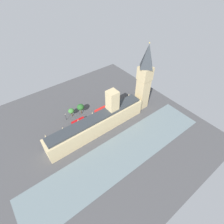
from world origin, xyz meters
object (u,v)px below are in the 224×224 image
Objects in this scene: pedestrian_far_end at (124,107)px; plane_tree_under_trees at (71,111)px; street_lamp_slot_10 at (66,116)px; pedestrian_kerbside at (80,130)px; car_dark_green_opposite_hall at (60,132)px; car_white_midblock at (114,103)px; double_decker_bus_trailing at (100,110)px; parliament_building at (99,122)px; pedestrian_corner at (97,121)px; clock_tower at (145,77)px; street_lamp_near_tower at (79,111)px; double_decker_bus_by_river_gate at (78,122)px; plane_tree_leading at (81,107)px.

plane_tree_under_trees reaches higher than pedestrian_far_end.
pedestrian_kerbside is at bearing -169.47° from street_lamp_slot_10.
car_white_midblock is at bearing 89.88° from car_dark_green_opposite_hall.
double_decker_bus_trailing reaches higher than pedestrian_kerbside.
pedestrian_corner is at bearing -18.58° from parliament_building.
pedestrian_far_end is 0.97× the size of pedestrian_kerbside.
plane_tree_under_trees is 5.92m from street_lamp_slot_10.
pedestrian_corner reaches higher than pedestrian_kerbside.
street_lamp_slot_10 is (24.68, 15.15, -3.42)m from parliament_building.
clock_tower reaches higher than pedestrian_kerbside.
pedestrian_corner is (-8.87, 25.12, -0.12)m from car_white_midblock.
parliament_building is 32.99m from car_white_midblock.
car_dark_green_opposite_hall is at bearing -102.26° from pedestrian_corner.
pedestrian_far_end is 0.27× the size of street_lamp_near_tower.
pedestrian_corner is at bearing 80.54° from clock_tower.
car_white_midblock is 2.77× the size of pedestrian_kerbside.
parliament_building reaches higher than double_decker_bus_trailing.
clock_tower is at bearing 46.59° from car_white_midblock.
double_decker_bus_by_river_gate is 6.68× the size of pedestrian_kerbside.
clock_tower is (0.66, -44.44, 20.92)m from parliament_building.
clock_tower is 12.76× the size of car_white_midblock.
double_decker_bus_by_river_gate is 14.30m from pedestrian_corner.
clock_tower is 56.04m from plane_tree_leading.
car_white_midblock is (16.50, -27.68, -7.03)m from parliament_building.
street_lamp_slot_10 is (10.01, 26.50, 1.86)m from double_decker_bus_trailing.
double_decker_bus_trailing is 16.58m from plane_tree_leading.
car_dark_green_opposite_hall is at bearing 122.85° from plane_tree_under_trees.
pedestrian_far_end is at bearing -110.63° from street_lamp_slot_10.
parliament_building reaches higher than car_dark_green_opposite_hall.
car_white_midblock is at bearing -113.58° from pedestrian_kerbside.
clock_tower reaches higher than street_lamp_slot_10.
plane_tree_leading reaches higher than double_decker_bus_by_river_gate.
plane_tree_leading is at bearing -40.35° from double_decker_bus_by_river_gate.
pedestrian_kerbside is 18.30m from street_lamp_near_tower.
parliament_building is 45.88× the size of pedestrian_corner.
double_decker_bus_trailing is 1.09× the size of plane_tree_leading.
pedestrian_far_end is (-9.17, -3.23, -0.20)m from car_white_midblock.
street_lamp_near_tower is at bearing 9.04° from parliament_building.
clock_tower is 35.38× the size of pedestrian_kerbside.
pedestrian_corner is at bearing 128.62° from double_decker_bus_trailing.
pedestrian_corner is 0.18× the size of plane_tree_leading.
car_white_midblock is 2.85× the size of pedestrian_far_end.
double_decker_bus_by_river_gate is 7.06m from pedestrian_kerbside.
street_lamp_near_tower is at bearing -155.16° from pedestrian_corner.
street_lamp_slot_10 is (17.04, 17.72, 3.72)m from pedestrian_corner.
parliament_building reaches higher than pedestrian_corner.
street_lamp_slot_10 is at bearing 100.11° from plane_tree_under_trees.
double_decker_bus_by_river_gate is 6.85× the size of pedestrian_far_end.
street_lamp_near_tower is at bearing -63.06° from pedestrian_kerbside.
car_white_midblock is 9.72m from pedestrian_far_end.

